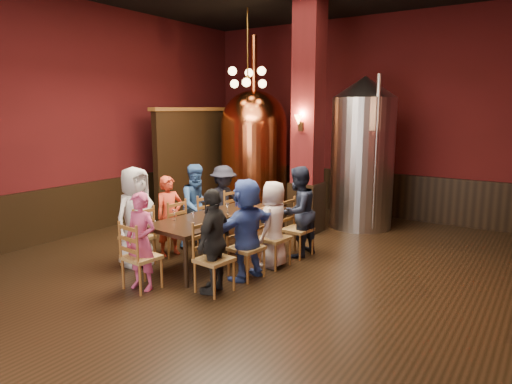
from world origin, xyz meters
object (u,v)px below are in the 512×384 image
Objects in this scene: copper_kettle at (254,150)px; person_1 at (169,216)px; person_0 at (136,217)px; person_2 at (198,206)px; dining_table at (220,219)px; steel_vessel at (363,153)px; rose_vase at (244,194)px.

person_1 is at bearing -80.01° from copper_kettle.
person_0 reaches higher than person_2.
steel_vessel is (1.11, 3.36, 0.86)m from dining_table.
person_2 is 3.61m from steel_vessel.
steel_vessel is at bearing 3.16° from copper_kettle.
dining_table is 6.47× the size of rose_vase.
person_2 is (-0.81, 0.41, 0.06)m from dining_table.
person_1 is at bearing -133.13° from rose_vase.
person_0 is at bearing -162.19° from person_2.
rose_vase reaches higher than dining_table.
person_0 is 4.80m from steel_vessel.
dining_table is 1.67× the size of person_2.
dining_table is 0.75m from rose_vase.
copper_kettle is 10.60× the size of rose_vase.
person_2 is at bearing -5.72° from person_0.
rose_vase is at bearing -59.62° from copper_kettle.
person_0 is at bearing -130.36° from dining_table.
dining_table is at bearing -108.27° from steel_vessel.
rose_vase is (0.94, 1.60, 0.21)m from person_0.
steel_vessel is at bearing 67.39° from rose_vase.
copper_kettle is at bearing 120.31° from dining_table.
rose_vase is at bearing -29.20° from person_1.
person_2 is 2.98m from copper_kettle.
person_0 is at bearing -120.38° from rose_vase.
copper_kettle is at bearing -176.84° from steel_vessel.
copper_kettle is at bearing 23.92° from person_1.
person_0 reaches higher than dining_table.
person_1 is 0.91× the size of person_2.
copper_kettle is 2.97m from rose_vase.
person_0 is 4.22m from copper_kettle.
person_0 is 4.11× the size of rose_vase.
person_0 is 1.33m from person_2.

